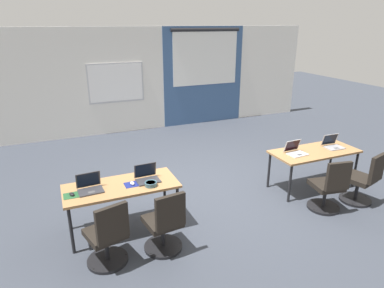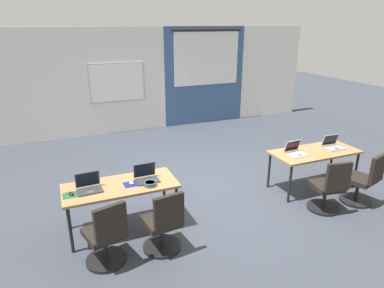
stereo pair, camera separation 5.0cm
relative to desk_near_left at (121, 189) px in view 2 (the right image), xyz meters
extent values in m
plane|color=#383D47|center=(1.75, 0.60, -0.66)|extent=(24.00, 24.00, 0.00)
cube|color=silver|center=(1.75, 4.80, 0.74)|extent=(10.00, 0.20, 2.80)
cube|color=#385684|center=(3.46, 4.69, 0.74)|extent=(2.49, 0.01, 2.80)
cube|color=#B7B7BC|center=(0.89, 4.69, 0.72)|extent=(1.48, 0.02, 1.04)
cube|color=white|center=(0.89, 4.68, 0.72)|extent=(1.40, 0.02, 0.96)
cube|color=white|center=(3.50, 4.67, 1.25)|extent=(2.00, 0.02, 1.49)
cylinder|color=black|center=(3.50, 4.67, 2.04)|extent=(2.10, 0.10, 0.10)
cube|color=#A37547|center=(0.00, 0.00, 0.04)|extent=(1.60, 0.70, 0.04)
cylinder|color=black|center=(-0.74, -0.30, -0.32)|extent=(0.04, 0.04, 0.68)
cylinder|color=black|center=(0.74, -0.30, -0.32)|extent=(0.04, 0.04, 0.68)
cylinder|color=black|center=(-0.74, 0.30, -0.32)|extent=(0.04, 0.04, 0.68)
cylinder|color=black|center=(0.74, 0.30, -0.32)|extent=(0.04, 0.04, 0.68)
cube|color=#A37547|center=(3.50, 0.00, 0.04)|extent=(1.60, 0.70, 0.04)
cylinder|color=black|center=(2.76, -0.30, -0.32)|extent=(0.04, 0.04, 0.68)
cylinder|color=black|center=(4.24, -0.30, -0.32)|extent=(0.04, 0.04, 0.68)
cylinder|color=black|center=(2.76, 0.30, -0.32)|extent=(0.04, 0.04, 0.68)
cylinder|color=black|center=(4.24, 0.30, -0.32)|extent=(0.04, 0.04, 0.68)
cube|color=silver|center=(3.08, -0.04, 0.07)|extent=(0.35, 0.25, 0.02)
cube|color=#4C4C4F|center=(3.09, -0.09, 0.08)|extent=(0.09, 0.07, 0.00)
cube|color=silver|center=(3.07, 0.11, 0.18)|extent=(0.33, 0.09, 0.21)
cube|color=black|center=(3.07, 0.11, 0.18)|extent=(0.30, 0.08, 0.19)
cylinder|color=black|center=(3.16, -0.70, -0.64)|extent=(0.52, 0.52, 0.04)
cylinder|color=black|center=(3.16, -0.70, -0.45)|extent=(0.06, 0.06, 0.34)
cube|color=black|center=(3.16, -0.70, -0.24)|extent=(0.51, 0.51, 0.08)
cube|color=black|center=(3.12, -0.94, 0.03)|extent=(0.40, 0.13, 0.46)
sphere|color=black|center=(3.20, -0.47, -0.64)|extent=(0.04, 0.04, 0.04)
sphere|color=black|center=(3.37, -0.81, -0.64)|extent=(0.04, 0.04, 0.04)
sphere|color=black|center=(2.93, -0.73, -0.64)|extent=(0.04, 0.04, 0.04)
cube|color=#333338|center=(0.39, -0.04, 0.07)|extent=(0.34, 0.24, 0.02)
cube|color=#4C4C4F|center=(0.39, -0.09, 0.08)|extent=(0.09, 0.06, 0.00)
cube|color=#333338|center=(0.39, 0.10, 0.19)|extent=(0.33, 0.06, 0.22)
cube|color=black|center=(0.39, 0.09, 0.19)|extent=(0.30, 0.04, 0.19)
cube|color=navy|center=(0.15, -0.04, 0.06)|extent=(0.22, 0.19, 0.00)
ellipsoid|color=silver|center=(0.15, -0.04, 0.08)|extent=(0.06, 0.10, 0.03)
cylinder|color=black|center=(0.39, -0.66, -0.64)|extent=(0.52, 0.52, 0.04)
cylinder|color=black|center=(0.39, -0.66, -0.45)|extent=(0.06, 0.06, 0.34)
cube|color=black|center=(0.39, -0.66, -0.24)|extent=(0.49, 0.49, 0.08)
cube|color=black|center=(0.42, -0.91, 0.03)|extent=(0.40, 0.11, 0.46)
sphere|color=black|center=(0.36, -0.43, -0.64)|extent=(0.04, 0.04, 0.04)
sphere|color=black|center=(0.62, -0.70, -0.64)|extent=(0.04, 0.04, 0.04)
sphere|color=black|center=(0.18, -0.76, -0.64)|extent=(0.04, 0.04, 0.04)
cube|color=#333338|center=(-0.42, -0.04, 0.07)|extent=(0.34, 0.25, 0.02)
cube|color=#4C4C4F|center=(-0.42, -0.09, 0.08)|extent=(0.09, 0.07, 0.00)
cube|color=#333338|center=(-0.43, 0.09, 0.19)|extent=(0.33, 0.06, 0.22)
cube|color=black|center=(-0.43, 0.09, 0.19)|extent=(0.30, 0.05, 0.19)
cube|color=#23512D|center=(-0.67, -0.05, 0.06)|extent=(0.22, 0.19, 0.00)
ellipsoid|color=black|center=(-0.67, -0.05, 0.08)|extent=(0.09, 0.11, 0.03)
cylinder|color=black|center=(-0.36, -0.65, -0.64)|extent=(0.52, 0.52, 0.04)
cylinder|color=black|center=(-0.36, -0.65, -0.45)|extent=(0.06, 0.06, 0.34)
cube|color=black|center=(-0.36, -0.65, -0.24)|extent=(0.54, 0.54, 0.08)
cube|color=black|center=(-0.29, -0.89, 0.03)|extent=(0.40, 0.16, 0.46)
sphere|color=black|center=(-0.42, -0.42, -0.64)|extent=(0.04, 0.04, 0.04)
sphere|color=black|center=(-0.12, -0.66, -0.64)|extent=(0.04, 0.04, 0.04)
sphere|color=black|center=(-0.55, -0.77, -0.64)|extent=(0.04, 0.04, 0.04)
cube|color=#9E9EA3|center=(3.92, -0.04, 0.07)|extent=(0.34, 0.24, 0.02)
cube|color=#4C4C4F|center=(3.92, -0.09, 0.08)|extent=(0.09, 0.06, 0.00)
cube|color=#9E9EA3|center=(3.93, 0.11, 0.18)|extent=(0.33, 0.08, 0.21)
cube|color=black|center=(3.93, 0.10, 0.19)|extent=(0.30, 0.07, 0.19)
cylinder|color=black|center=(3.84, -0.72, -0.64)|extent=(0.52, 0.52, 0.04)
cylinder|color=black|center=(3.84, -0.72, -0.45)|extent=(0.06, 0.06, 0.34)
cube|color=black|center=(3.84, -0.72, -0.24)|extent=(0.54, 0.54, 0.08)
cube|color=black|center=(3.91, -0.96, 0.03)|extent=(0.40, 0.16, 0.46)
sphere|color=black|center=(3.78, -0.50, -0.64)|extent=(0.04, 0.04, 0.04)
sphere|color=black|center=(4.08, -0.73, -0.64)|extent=(0.04, 0.04, 0.04)
sphere|color=black|center=(3.65, -0.85, -0.64)|extent=(0.04, 0.04, 0.04)
cylinder|color=#3D6070|center=(0.38, -0.19, 0.09)|extent=(0.17, 0.17, 0.05)
torus|color=#3D6070|center=(0.38, -0.19, 0.11)|extent=(0.18, 0.18, 0.02)
cylinder|color=#B26628|center=(0.38, -0.19, 0.11)|extent=(0.14, 0.14, 0.01)
camera|label=1|loc=(-0.75, -4.36, 2.24)|focal=31.55mm
camera|label=2|loc=(-0.70, -4.38, 2.24)|focal=31.55mm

